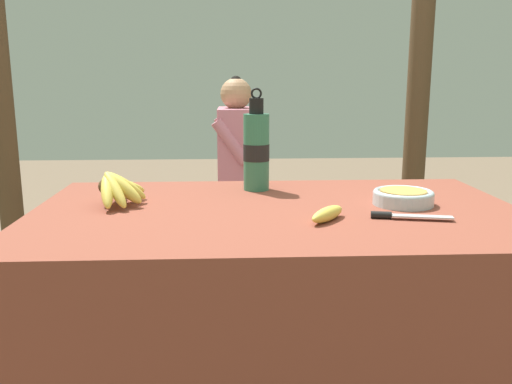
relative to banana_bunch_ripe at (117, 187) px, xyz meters
name	(u,v)px	position (x,y,z in m)	size (l,w,h in m)	color
market_counter	(277,326)	(0.48, -0.06, -0.43)	(1.43, 0.88, 0.74)	brown
banana_bunch_ripe	(117,187)	(0.00, 0.00, 0.00)	(0.15, 0.25, 0.12)	#4C381E
serving_bowl	(403,196)	(0.86, -0.03, -0.03)	(0.18, 0.18, 0.04)	silver
water_bottle	(256,150)	(0.43, 0.21, 0.08)	(0.09, 0.09, 0.34)	#337556
loose_banana_front	(327,214)	(0.60, -0.21, -0.04)	(0.13, 0.14, 0.04)	#E0C64C
knife	(400,216)	(0.80, -0.20, -0.05)	(0.22, 0.07, 0.02)	#BCBCC1
wooden_bench	(214,209)	(0.25, 1.43, -0.42)	(1.73, 0.32, 0.45)	brown
seated_vendor	(228,163)	(0.33, 1.40, -0.15)	(0.40, 0.39, 1.13)	#232328
banana_bunch_green	(136,189)	(-0.20, 1.44, -0.30)	(0.15, 0.22, 0.11)	#4C381E
support_post_far	(419,80)	(1.46, 1.60, 0.30)	(0.13, 0.13, 2.21)	#4C3823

